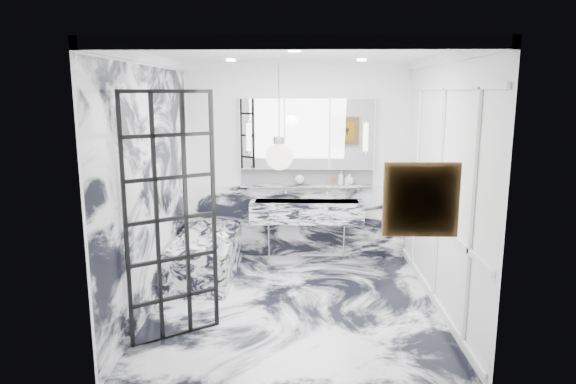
{
  "coord_description": "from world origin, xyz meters",
  "views": [
    {
      "loc": [
        0.06,
        -5.56,
        2.41
      ],
      "look_at": [
        -0.09,
        0.5,
        1.22
      ],
      "focal_mm": 32.0,
      "sensor_mm": 36.0,
      "label": 1
    }
  ],
  "objects_px": {
    "crittall_door": "(172,219)",
    "mirror_cabinet": "(307,134)",
    "bathtub": "(207,256)",
    "trough_sink": "(307,211)"
  },
  "relations": [
    {
      "from": "trough_sink",
      "to": "bathtub",
      "type": "distance_m",
      "value": 1.55
    },
    {
      "from": "mirror_cabinet",
      "to": "bathtub",
      "type": "height_order",
      "value": "mirror_cabinet"
    },
    {
      "from": "crittall_door",
      "to": "mirror_cabinet",
      "type": "height_order",
      "value": "crittall_door"
    },
    {
      "from": "bathtub",
      "to": "trough_sink",
      "type": "bearing_deg",
      "value": 26.48
    },
    {
      "from": "mirror_cabinet",
      "to": "bathtub",
      "type": "distance_m",
      "value": 2.2
    },
    {
      "from": "bathtub",
      "to": "mirror_cabinet",
      "type": "bearing_deg",
      "value": 32.06
    },
    {
      "from": "trough_sink",
      "to": "mirror_cabinet",
      "type": "height_order",
      "value": "mirror_cabinet"
    },
    {
      "from": "trough_sink",
      "to": "mirror_cabinet",
      "type": "relative_size",
      "value": 0.84
    },
    {
      "from": "crittall_door",
      "to": "bathtub",
      "type": "relative_size",
      "value": 1.46
    },
    {
      "from": "trough_sink",
      "to": "mirror_cabinet",
      "type": "xyz_separation_m",
      "value": [
        -0.0,
        0.17,
        1.09
      ]
    }
  ]
}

